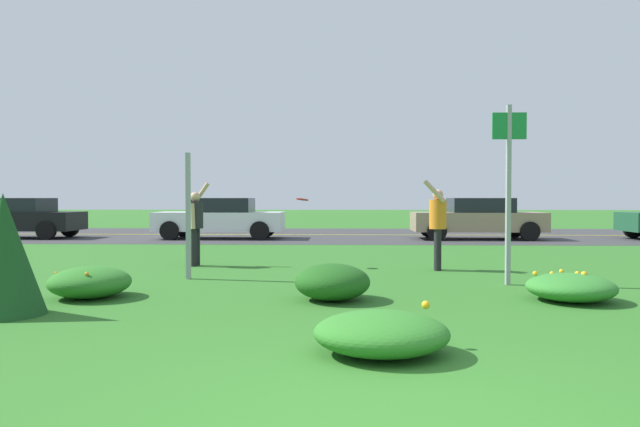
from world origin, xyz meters
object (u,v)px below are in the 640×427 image
at_px(car_white_center_right, 221,218).
at_px(person_thrower_dark_shirt, 195,222).
at_px(sign_post_near_path, 188,216).
at_px(sign_post_by_roadside, 509,177).
at_px(frisbee_red, 302,199).
at_px(car_tan_center_left, 478,218).
at_px(person_catcher_orange_shirt, 438,222).
at_px(car_black_rightmost, 17,218).

bearing_deg(car_white_center_right, person_thrower_dark_shirt, -81.98).
height_order(sign_post_near_path, sign_post_by_roadside, sign_post_by_roadside).
height_order(frisbee_red, car_tan_center_left, frisbee_red).
bearing_deg(person_thrower_dark_shirt, car_white_center_right, 98.02).
distance_m(person_catcher_orange_shirt, car_white_center_right, 11.03).
distance_m(sign_post_near_path, sign_post_by_roadside, 5.57).
xyz_separation_m(sign_post_near_path, car_white_center_right, (-1.57, 10.54, -0.39)).
relative_size(frisbee_red, car_tan_center_left, 0.06).
bearing_deg(person_catcher_orange_shirt, car_white_center_right, 124.43).
bearing_deg(person_catcher_orange_shirt, person_thrower_dark_shirt, 173.53).
bearing_deg(person_catcher_orange_shirt, car_tan_center_left, 72.48).
distance_m(person_thrower_dark_shirt, car_white_center_right, 8.61).
distance_m(sign_post_near_path, person_catcher_orange_shirt, 4.88).
bearing_deg(car_black_rightmost, person_thrower_dark_shirt, -44.69).
xyz_separation_m(car_white_center_right, car_black_rightmost, (-7.42, 0.00, 0.00)).
distance_m(sign_post_near_path, frisbee_red, 2.74).
relative_size(person_catcher_orange_shirt, car_tan_center_left, 0.40).
xyz_separation_m(sign_post_near_path, sign_post_by_roadside, (5.51, -0.54, 0.67)).
distance_m(sign_post_near_path, car_tan_center_left, 12.96).
bearing_deg(car_tan_center_left, sign_post_near_path, -125.54).
xyz_separation_m(sign_post_by_roadside, car_tan_center_left, (2.02, 11.08, -1.05)).
relative_size(person_thrower_dark_shirt, person_catcher_orange_shirt, 0.99).
relative_size(car_tan_center_left, car_white_center_right, 1.00).
height_order(sign_post_near_path, car_white_center_right, sign_post_near_path).
distance_m(person_thrower_dark_shirt, car_black_rightmost, 12.12).
relative_size(sign_post_by_roadside, car_white_center_right, 0.66).
distance_m(frisbee_red, car_tan_center_left, 10.30).
xyz_separation_m(sign_post_near_path, person_thrower_dark_shirt, (-0.37, 2.02, -0.18)).
bearing_deg(sign_post_near_path, car_black_rightmost, 130.46).
height_order(person_catcher_orange_shirt, car_black_rightmost, person_catcher_orange_shirt).
height_order(sign_post_by_roadside, frisbee_red, sign_post_by_roadside).
distance_m(sign_post_by_roadside, car_white_center_right, 13.19).
distance_m(person_catcher_orange_shirt, car_tan_center_left, 9.54).
bearing_deg(frisbee_red, person_catcher_orange_shirt, -10.17).
bearing_deg(person_thrower_dark_shirt, car_tan_center_left, 47.16).
height_order(sign_post_near_path, frisbee_red, sign_post_near_path).
bearing_deg(car_black_rightmost, frisbee_red, -38.27).
bearing_deg(frisbee_red, sign_post_near_path, -134.61).
distance_m(person_thrower_dark_shirt, person_catcher_orange_shirt, 5.07).
bearing_deg(person_thrower_dark_shirt, person_catcher_orange_shirt, -6.47).
bearing_deg(sign_post_near_path, frisbee_red, 45.39).
relative_size(frisbee_red, car_white_center_right, 0.06).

